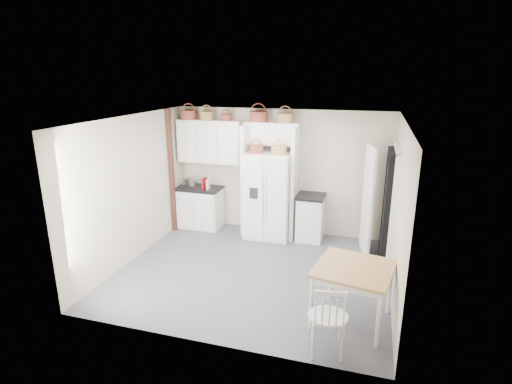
% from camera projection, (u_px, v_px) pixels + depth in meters
% --- Properties ---
extents(floor, '(4.50, 4.50, 0.00)m').
position_uv_depth(floor, '(253.00, 271.00, 6.90)').
color(floor, '#4F4F52').
rests_on(floor, ground).
extents(ceiling, '(4.50, 4.50, 0.00)m').
position_uv_depth(ceiling, '(253.00, 119.00, 6.15)').
color(ceiling, white).
rests_on(ceiling, wall_back).
extents(wall_back, '(4.50, 0.00, 4.50)m').
position_uv_depth(wall_back, '(281.00, 172.00, 8.36)').
color(wall_back, '#B8B2AC').
rests_on(wall_back, floor).
extents(wall_left, '(0.00, 4.00, 4.00)m').
position_uv_depth(wall_left, '(133.00, 189.00, 7.13)').
color(wall_left, '#B8B2AC').
rests_on(wall_left, floor).
extents(wall_right, '(0.00, 4.00, 4.00)m').
position_uv_depth(wall_right, '(398.00, 213.00, 5.91)').
color(wall_right, '#B8B2AC').
rests_on(wall_right, floor).
extents(refrigerator, '(0.91, 0.73, 1.77)m').
position_uv_depth(refrigerator, '(269.00, 195.00, 8.16)').
color(refrigerator, white).
rests_on(refrigerator, floor).
extents(base_cab_left, '(0.93, 0.59, 0.86)m').
position_uv_depth(base_cab_left, '(200.00, 208.00, 8.81)').
color(base_cab_left, silver).
rests_on(base_cab_left, floor).
extents(base_cab_right, '(0.51, 0.61, 0.89)m').
position_uv_depth(base_cab_right, '(310.00, 218.00, 8.14)').
color(base_cab_right, silver).
rests_on(base_cab_right, floor).
extents(dining_table, '(1.14, 1.14, 0.82)m').
position_uv_depth(dining_table, '(352.00, 294.00, 5.41)').
color(dining_table, '#A6763F').
rests_on(dining_table, floor).
extents(windsor_chair, '(0.55, 0.51, 0.99)m').
position_uv_depth(windsor_chair, '(328.00, 316.00, 4.77)').
color(windsor_chair, silver).
rests_on(windsor_chair, floor).
extents(counter_left, '(0.97, 0.63, 0.04)m').
position_uv_depth(counter_left, '(199.00, 188.00, 8.68)').
color(counter_left, black).
rests_on(counter_left, base_cab_left).
extents(counter_right, '(0.55, 0.65, 0.04)m').
position_uv_depth(counter_right, '(311.00, 196.00, 8.01)').
color(counter_right, black).
rests_on(counter_right, base_cab_right).
extents(toaster, '(0.31, 0.22, 0.19)m').
position_uv_depth(toaster, '(190.00, 183.00, 8.64)').
color(toaster, silver).
rests_on(toaster, counter_left).
extents(cookbook_red, '(0.06, 0.17, 0.25)m').
position_uv_depth(cookbook_red, '(205.00, 183.00, 8.52)').
color(cookbook_red, maroon).
rests_on(cookbook_red, counter_left).
extents(cookbook_cream, '(0.04, 0.15, 0.22)m').
position_uv_depth(cookbook_cream, '(208.00, 184.00, 8.50)').
color(cookbook_cream, beige).
rests_on(cookbook_cream, counter_left).
extents(basket_upper_a, '(0.33, 0.33, 0.19)m').
position_uv_depth(basket_upper_a, '(189.00, 115.00, 8.41)').
color(basket_upper_a, brown).
rests_on(basket_upper_a, upper_cabinet).
extents(basket_upper_b, '(0.30, 0.30, 0.17)m').
position_uv_depth(basket_upper_b, '(207.00, 116.00, 8.30)').
color(basket_upper_b, '#8D5F41').
rests_on(basket_upper_b, upper_cabinet).
extents(basket_upper_c, '(0.23, 0.23, 0.13)m').
position_uv_depth(basket_upper_c, '(226.00, 117.00, 8.19)').
color(basket_upper_c, brown).
rests_on(basket_upper_c, upper_cabinet).
extents(basket_bridge_a, '(0.36, 0.36, 0.20)m').
position_uv_depth(basket_bridge_a, '(258.00, 116.00, 8.00)').
color(basket_bridge_a, brown).
rests_on(basket_bridge_a, bridge_cabinet).
extents(basket_bridge_b, '(0.32, 0.32, 0.18)m').
position_uv_depth(basket_bridge_b, '(285.00, 118.00, 7.85)').
color(basket_bridge_b, '#8D5F41').
rests_on(basket_bridge_b, bridge_cabinet).
extents(basket_fridge_a, '(0.27, 0.27, 0.15)m').
position_uv_depth(basket_fridge_a, '(256.00, 150.00, 7.86)').
color(basket_fridge_a, brown).
rests_on(basket_fridge_a, refrigerator).
extents(basket_fridge_b, '(0.30, 0.30, 0.16)m').
position_uv_depth(basket_fridge_b, '(279.00, 150.00, 7.74)').
color(basket_fridge_b, '#8D5F41').
rests_on(basket_fridge_b, refrigerator).
extents(upper_cabinet, '(1.40, 0.34, 0.90)m').
position_uv_depth(upper_cabinet, '(210.00, 141.00, 8.44)').
color(upper_cabinet, silver).
rests_on(upper_cabinet, wall_back).
extents(bridge_cabinet, '(1.12, 0.34, 0.45)m').
position_uv_depth(bridge_cabinet, '(272.00, 133.00, 8.01)').
color(bridge_cabinet, silver).
rests_on(bridge_cabinet, wall_back).
extents(fridge_panel_left, '(0.08, 0.60, 2.30)m').
position_uv_depth(fridge_panel_left, '(247.00, 180.00, 8.31)').
color(fridge_panel_left, silver).
rests_on(fridge_panel_left, floor).
extents(fridge_panel_right, '(0.08, 0.60, 2.30)m').
position_uv_depth(fridge_panel_right, '(295.00, 184.00, 8.03)').
color(fridge_panel_right, silver).
rests_on(fridge_panel_right, floor).
extents(trim_post, '(0.09, 0.09, 2.60)m').
position_uv_depth(trim_post, '(171.00, 172.00, 8.36)').
color(trim_post, '#452115').
rests_on(trim_post, floor).
extents(doorway_void, '(0.18, 0.85, 2.05)m').
position_uv_depth(doorway_void, '(389.00, 209.00, 6.94)').
color(doorway_void, black).
rests_on(doorway_void, floor).
extents(door_slab, '(0.21, 0.79, 2.05)m').
position_uv_depth(door_slab, '(368.00, 201.00, 7.34)').
color(door_slab, white).
rests_on(door_slab, floor).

